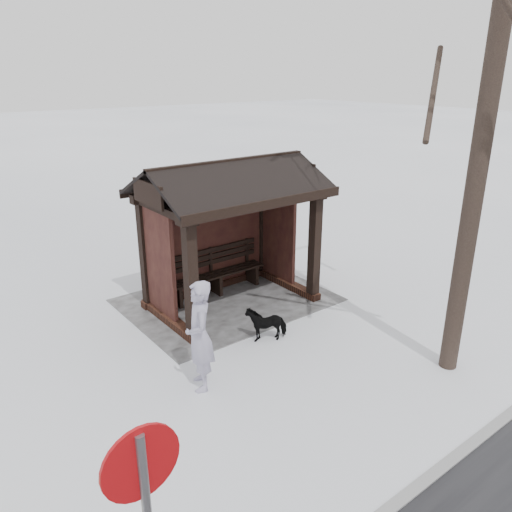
{
  "coord_description": "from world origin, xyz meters",
  "views": [
    {
      "loc": [
        5.51,
        7.98,
        4.68
      ],
      "look_at": [
        -0.02,
        0.8,
        1.32
      ],
      "focal_mm": 35.0,
      "sensor_mm": 36.0,
      "label": 1
    }
  ],
  "objects": [
    {
      "name": "pedestrian",
      "position": [
        2.11,
        2.15,
        0.89
      ],
      "size": [
        0.65,
        0.77,
        1.79
      ],
      "primitive_type": "imported",
      "rotation": [
        0.0,
        0.0,
        1.17
      ],
      "color": "#A6A0BB",
      "rests_on": "ground"
    },
    {
      "name": "road_sign",
      "position": [
        4.46,
        5.28,
        1.72
      ],
      "size": [
        0.61,
        0.1,
        2.4
      ],
      "rotation": [
        0.0,
        0.0,
        0.03
      ],
      "color": "slate",
      "rests_on": "ground"
    },
    {
      "name": "kerb",
      "position": [
        0.0,
        5.5,
        0.01
      ],
      "size": [
        120.0,
        0.15,
        0.06
      ],
      "primitive_type": "cube",
      "color": "gray",
      "rests_on": "ground"
    },
    {
      "name": "dog",
      "position": [
        0.35,
        1.59,
        0.31
      ],
      "size": [
        0.81,
        0.61,
        0.62
      ],
      "primitive_type": "imported",
      "rotation": [
        0.0,
        0.0,
        1.15
      ],
      "color": "black",
      "rests_on": "ground"
    },
    {
      "name": "bus_shelter",
      "position": [
        0.0,
        -0.16,
        2.17
      ],
      "size": [
        3.6,
        2.4,
        3.09
      ],
      "color": "#3A1D15",
      "rests_on": "ground"
    },
    {
      "name": "trampled_patch",
      "position": [
        0.0,
        -0.2,
        0.01
      ],
      "size": [
        4.2,
        3.2,
        0.02
      ],
      "primitive_type": "cube",
      "color": "gray",
      "rests_on": "ground"
    },
    {
      "name": "ground",
      "position": [
        0.0,
        0.0,
        0.0
      ],
      "size": [
        120.0,
        120.0,
        0.0
      ],
      "primitive_type": "plane",
      "color": "white",
      "rests_on": "ground"
    }
  ]
}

